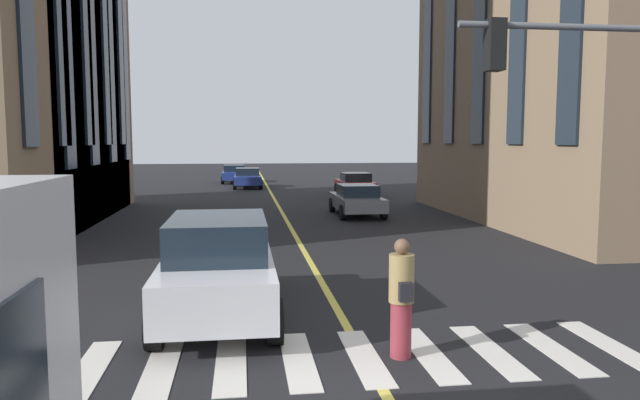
{
  "coord_description": "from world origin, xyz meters",
  "views": [
    {
      "loc": [
        -5.65,
        1.81,
        3.27
      ],
      "look_at": [
        8.13,
        -0.01,
        1.88
      ],
      "focal_mm": 33.37,
      "sensor_mm": 36.0,
      "label": 1
    }
  ],
  "objects_px": {
    "car_blue_near": "(248,178)",
    "pedestrian_near": "(401,298)",
    "car_red_far": "(355,184)",
    "traffic_light_mast": "(607,105)",
    "car_white_parked_a": "(218,267)",
    "car_grey_trailing": "(357,200)",
    "car_blue_parked_b": "(234,174)"
  },
  "relations": [
    {
      "from": "car_red_far",
      "to": "pedestrian_near",
      "type": "xyz_separation_m",
      "value": [
        -26.3,
        4.35,
        0.21
      ]
    },
    {
      "from": "car_blue_near",
      "to": "traffic_light_mast",
      "type": "height_order",
      "value": "traffic_light_mast"
    },
    {
      "from": "car_white_parked_a",
      "to": "car_blue_near",
      "type": "bearing_deg",
      "value": -1.58
    },
    {
      "from": "car_white_parked_a",
      "to": "pedestrian_near",
      "type": "xyz_separation_m",
      "value": [
        -2.38,
        -2.8,
        -0.05
      ]
    },
    {
      "from": "car_grey_trailing",
      "to": "car_white_parked_a",
      "type": "xyz_separation_m",
      "value": [
        -14.49,
        5.42,
        0.27
      ]
    },
    {
      "from": "car_blue_near",
      "to": "car_blue_parked_b",
      "type": "height_order",
      "value": "same"
    },
    {
      "from": "pedestrian_near",
      "to": "traffic_light_mast",
      "type": "relative_size",
      "value": 0.33
    },
    {
      "from": "car_red_far",
      "to": "pedestrian_near",
      "type": "distance_m",
      "value": 26.66
    },
    {
      "from": "car_red_far",
      "to": "car_blue_parked_b",
      "type": "relative_size",
      "value": 1.0
    },
    {
      "from": "car_grey_trailing",
      "to": "pedestrian_near",
      "type": "xyz_separation_m",
      "value": [
        -16.86,
        2.62,
        0.21
      ]
    },
    {
      "from": "car_red_far",
      "to": "traffic_light_mast",
      "type": "bearing_deg",
      "value": 179.91
    },
    {
      "from": "pedestrian_near",
      "to": "car_red_far",
      "type": "bearing_deg",
      "value": -9.4
    },
    {
      "from": "car_red_far",
      "to": "car_white_parked_a",
      "type": "xyz_separation_m",
      "value": [
        -23.92,
        7.15,
        0.27
      ]
    },
    {
      "from": "pedestrian_near",
      "to": "traffic_light_mast",
      "type": "bearing_deg",
      "value": -67.7
    },
    {
      "from": "car_blue_near",
      "to": "pedestrian_near",
      "type": "distance_m",
      "value": 33.03
    },
    {
      "from": "pedestrian_near",
      "to": "car_blue_parked_b",
      "type": "bearing_deg",
      "value": 4.37
    },
    {
      "from": "car_blue_parked_b",
      "to": "traffic_light_mast",
      "type": "distance_m",
      "value": 37.29
    },
    {
      "from": "car_red_far",
      "to": "pedestrian_near",
      "type": "bearing_deg",
      "value": 170.6
    },
    {
      "from": "car_red_far",
      "to": "car_blue_near",
      "type": "distance_m",
      "value": 9.18
    },
    {
      "from": "car_blue_near",
      "to": "car_blue_parked_b",
      "type": "relative_size",
      "value": 1.0
    },
    {
      "from": "car_grey_trailing",
      "to": "car_white_parked_a",
      "type": "relative_size",
      "value": 0.94
    },
    {
      "from": "pedestrian_near",
      "to": "traffic_light_mast",
      "type": "distance_m",
      "value": 5.55
    },
    {
      "from": "car_red_far",
      "to": "car_white_parked_a",
      "type": "height_order",
      "value": "car_white_parked_a"
    },
    {
      "from": "car_white_parked_a",
      "to": "pedestrian_near",
      "type": "bearing_deg",
      "value": -130.33
    },
    {
      "from": "car_red_far",
      "to": "car_blue_parked_b",
      "type": "height_order",
      "value": "same"
    },
    {
      "from": "car_blue_parked_b",
      "to": "pedestrian_near",
      "type": "relative_size",
      "value": 2.42
    },
    {
      "from": "car_grey_trailing",
      "to": "car_blue_near",
      "type": "bearing_deg",
      "value": 15.84
    },
    {
      "from": "car_blue_parked_b",
      "to": "traffic_light_mast",
      "type": "relative_size",
      "value": 0.8
    },
    {
      "from": "car_red_far",
      "to": "car_blue_near",
      "type": "height_order",
      "value": "same"
    },
    {
      "from": "car_blue_near",
      "to": "pedestrian_near",
      "type": "relative_size",
      "value": 2.42
    },
    {
      "from": "car_red_far",
      "to": "traffic_light_mast",
      "type": "height_order",
      "value": "traffic_light_mast"
    },
    {
      "from": "car_red_far",
      "to": "pedestrian_near",
      "type": "height_order",
      "value": "pedestrian_near"
    }
  ]
}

